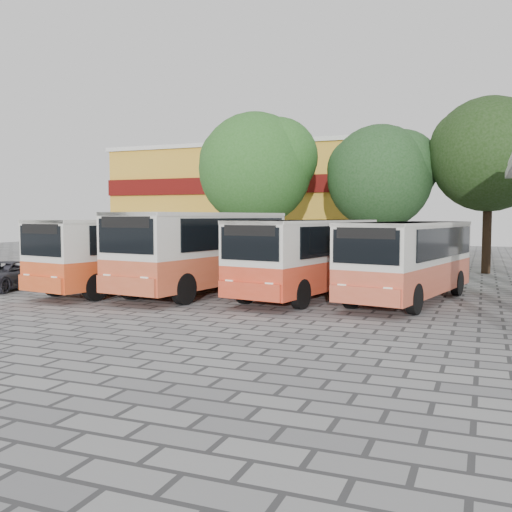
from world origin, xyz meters
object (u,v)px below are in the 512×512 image
at_px(bus_centre_left, 204,247).
at_px(parked_car, 3,276).
at_px(bus_far_right, 409,256).
at_px(bus_centre_right, 307,253).
at_px(bus_far_left, 126,250).

xyz_separation_m(bus_centre_left, parked_car, (-8.10, -2.19, -1.24)).
xyz_separation_m(bus_far_right, parked_car, (-15.82, -2.82, -1.05)).
bearing_deg(parked_car, bus_centre_left, 3.85).
relative_size(bus_centre_right, parked_car, 2.01).
relative_size(bus_centre_right, bus_far_right, 1.02).
relative_size(bus_far_left, parked_car, 2.02).
relative_size(bus_far_left, bus_centre_right, 1.01).
xyz_separation_m(bus_centre_left, bus_far_right, (7.72, 0.63, -0.20)).
bearing_deg(bus_centre_right, bus_centre_left, -164.87).
bearing_deg(bus_far_left, bus_far_right, 17.66).
relative_size(bus_far_left, bus_centre_left, 0.92).
height_order(bus_centre_left, bus_far_right, bus_centre_left).
xyz_separation_m(bus_centre_left, bus_centre_right, (4.11, 0.35, -0.16)).
distance_m(bus_far_left, bus_far_right, 10.96).
distance_m(bus_centre_right, bus_far_right, 3.63).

